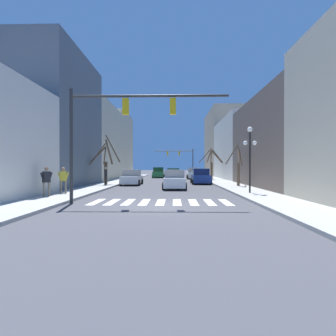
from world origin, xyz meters
TOP-DOWN VIEW (x-y plane):
  - ground_plane at (0.00, 0.00)m, footprint 240.00×240.00m
  - sidewalk_left at (-6.39, 0.00)m, footprint 2.86×90.00m
  - sidewalk_right at (6.39, 0.00)m, footprint 2.86×90.00m
  - building_row_left at (-10.82, 19.18)m, footprint 6.00×47.01m
  - building_row_right at (10.82, 23.57)m, footprint 6.00×54.38m
  - crosswalk_stripes at (-0.00, 1.36)m, footprint 7.65×2.60m
  - traffic_signal_near at (-2.17, 0.61)m, footprint 8.37×0.28m
  - traffic_signal_far at (2.10, 42.28)m, footprint 8.35×0.28m
  - street_lamp_right_corner at (6.01, 5.19)m, footprint 0.95×0.36m
  - car_parked_right_near at (-3.79, 14.79)m, footprint 2.08×4.10m
  - car_driving_toward_lane at (0.63, 23.81)m, footprint 2.03×4.72m
  - car_parked_right_mid at (0.77, 9.95)m, footprint 2.07×4.13m
  - car_driving_away_lane at (-1.99, 32.66)m, footprint 2.11×4.41m
  - car_parked_right_far at (3.79, 28.25)m, footprint 2.09×4.25m
  - car_at_intersection at (3.75, 16.63)m, footprint 2.17×4.16m
  - pedestrian_crossing_street at (-5.97, 12.33)m, footprint 0.29×0.77m
  - pedestrian_on_left_sidewalk at (-7.06, 2.67)m, footprint 0.53×0.68m
  - pedestrian_on_right_sidewalk at (-6.84, 4.58)m, footprint 0.74×0.38m
  - street_tree_right_near at (6.79, 11.77)m, footprint 2.03×2.45m
  - street_tree_right_mid at (6.17, 24.45)m, footprint 3.83×2.26m
  - street_tree_left_near at (-6.27, 13.56)m, footprint 2.84×2.30m

SIDE VIEW (x-z plane):
  - ground_plane at x=0.00m, z-range 0.00..0.00m
  - crosswalk_stripes at x=0.00m, z-range 0.00..0.01m
  - sidewalk_left at x=-6.39m, z-range 0.00..0.15m
  - sidewalk_right at x=6.39m, z-range 0.00..0.15m
  - car_parked_right_near at x=-3.79m, z-range -0.05..1.58m
  - car_parked_right_mid at x=0.77m, z-range -0.06..1.62m
  - car_driving_toward_lane at x=0.63m, z-range -0.06..1.65m
  - car_at_intersection at x=3.75m, z-range -0.06..1.66m
  - car_parked_right_far at x=3.79m, z-range -0.06..1.70m
  - car_driving_away_lane at x=-1.99m, z-range -0.07..1.74m
  - pedestrian_crossing_street at x=-5.97m, z-range 0.31..2.09m
  - pedestrian_on_right_sidewalk at x=-6.84m, z-range 0.31..2.10m
  - pedestrian_on_left_sidewalk at x=-7.06m, z-range 0.31..2.12m
  - street_tree_right_near at x=6.79m, z-range 0.00..4.01m
  - street_tree_left_near at x=-6.27m, z-range -0.16..4.92m
  - street_tree_right_mid at x=6.17m, z-range 0.17..4.62m
  - street_lamp_right_corner at x=6.01m, z-range 1.09..5.66m
  - traffic_signal_far at x=2.10m, z-range 1.36..7.02m
  - traffic_signal_near at x=-2.17m, z-range 1.46..7.54m
  - building_row_right at x=10.82m, z-range -1.40..11.75m
  - building_row_left at x=-10.82m, z-range -0.88..11.73m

